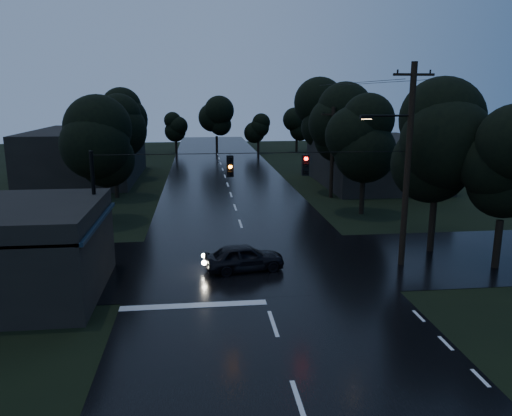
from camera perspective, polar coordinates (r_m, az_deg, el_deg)
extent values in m
plane|color=black|center=(15.12, 4.94, -21.36)|extent=(160.00, 160.00, 0.00)
cube|color=black|center=(43.16, -2.88, 1.50)|extent=(12.00, 120.00, 0.02)
cube|color=black|center=(25.81, -0.31, -6.34)|extent=(60.00, 9.00, 0.02)
cube|color=black|center=(23.10, -24.94, -1.61)|extent=(6.00, 7.00, 0.12)
cube|color=black|center=(22.32, -17.62, -1.47)|extent=(0.30, 7.00, 0.15)
cylinder|color=black|center=(20.06, -19.47, -8.31)|extent=(0.10, 0.10, 3.00)
cylinder|color=black|center=(25.64, -16.56, -3.51)|extent=(0.10, 0.10, 3.00)
cube|color=#FDBF65|center=(21.10, -18.39, -4.32)|extent=(0.06, 1.60, 0.50)
cube|color=#FDBF65|center=(23.64, -17.09, -2.40)|extent=(0.06, 1.20, 0.50)
cube|color=black|center=(49.53, 13.23, 5.23)|extent=(10.00, 14.00, 4.40)
cube|color=black|center=(53.80, -18.75, 5.79)|extent=(10.00, 16.00, 5.00)
cylinder|color=black|center=(25.58, 16.93, 4.46)|extent=(0.30, 0.30, 10.00)
cube|color=black|center=(25.36, 17.59, 14.34)|extent=(2.00, 0.12, 0.12)
cylinder|color=black|center=(24.94, 14.95, 10.16)|extent=(2.20, 0.10, 0.10)
cube|color=black|center=(24.57, 12.51, 10.13)|extent=(0.60, 0.25, 0.18)
cube|color=#FFB266|center=(24.57, 12.50, 9.90)|extent=(0.45, 0.18, 0.03)
cylinder|color=black|center=(41.96, 8.69, 6.23)|extent=(0.30, 0.30, 7.50)
cube|color=black|center=(41.72, 8.84, 10.53)|extent=(2.00, 0.12, 0.12)
cylinder|color=black|center=(24.37, -17.87, -0.79)|extent=(0.18, 0.18, 6.00)
cylinder|color=black|center=(23.54, -0.07, 6.30)|extent=(15.00, 0.03, 0.03)
cube|color=black|center=(23.51, -2.98, 4.80)|extent=(0.32, 0.25, 1.00)
sphere|color=orange|center=(23.36, -2.96, 4.74)|extent=(0.18, 0.18, 0.18)
cube|color=black|center=(24.00, 5.66, 4.92)|extent=(0.32, 0.25, 1.00)
sphere|color=#FF0C07|center=(23.85, 5.73, 4.87)|extent=(0.18, 0.18, 0.18)
cylinder|color=black|center=(29.09, 19.46, -2.00)|extent=(0.36, 0.36, 2.80)
sphere|color=black|center=(28.45, 19.97, 4.64)|extent=(4.48, 4.48, 4.48)
sphere|color=black|center=(28.32, 20.15, 7.04)|extent=(4.48, 4.48, 4.48)
sphere|color=black|center=(28.24, 20.34, 9.46)|extent=(4.48, 4.48, 4.48)
cylinder|color=black|center=(27.58, 25.87, -3.74)|extent=(0.36, 0.36, 2.45)
sphere|color=black|center=(26.95, 26.49, 2.34)|extent=(3.92, 3.92, 3.92)
sphere|color=black|center=(26.80, 26.71, 4.55)|extent=(3.92, 3.92, 3.92)
sphere|color=black|center=(26.70, 26.94, 6.77)|extent=(3.92, 3.92, 3.92)
cylinder|color=black|center=(35.58, -16.68, 0.53)|extent=(0.36, 0.36, 2.45)
sphere|color=black|center=(35.09, -16.99, 5.28)|extent=(3.92, 3.92, 3.92)
sphere|color=black|center=(34.98, -17.10, 6.98)|extent=(3.92, 3.92, 3.92)
sphere|color=black|center=(34.90, -17.22, 8.70)|extent=(3.92, 3.92, 3.92)
cylinder|color=black|center=(43.41, -15.67, 2.86)|extent=(0.36, 0.36, 2.62)
sphere|color=black|center=(43.00, -15.93, 7.05)|extent=(4.20, 4.20, 4.20)
sphere|color=black|center=(42.91, -16.02, 8.54)|extent=(4.20, 4.20, 4.20)
sphere|color=black|center=(42.85, -16.11, 10.04)|extent=(4.20, 4.20, 4.20)
cylinder|color=black|center=(53.26, -14.66, 4.80)|extent=(0.36, 0.36, 2.80)
sphere|color=black|center=(52.91, -14.87, 8.44)|extent=(4.48, 4.48, 4.48)
sphere|color=black|center=(52.84, -14.95, 9.74)|extent=(4.48, 4.48, 4.48)
sphere|color=black|center=(52.80, -15.02, 11.04)|extent=(4.48, 4.48, 4.48)
cylinder|color=black|center=(36.86, 12.02, 1.35)|extent=(0.36, 0.36, 2.62)
sphere|color=black|center=(36.37, 12.26, 6.27)|extent=(4.20, 4.20, 4.20)
sphere|color=black|center=(36.27, 12.34, 8.04)|extent=(4.20, 4.20, 4.20)
sphere|color=black|center=(36.19, 12.43, 9.81)|extent=(4.20, 4.20, 4.20)
cylinder|color=black|center=(44.53, 9.54, 3.52)|extent=(0.36, 0.36, 2.80)
sphere|color=black|center=(44.12, 9.71, 7.88)|extent=(4.48, 4.48, 4.48)
sphere|color=black|center=(44.04, 9.77, 9.44)|extent=(4.48, 4.48, 4.48)
sphere|color=black|center=(43.99, 9.83, 11.00)|extent=(4.48, 4.48, 4.48)
cylinder|color=black|center=(54.24, 7.27, 5.34)|extent=(0.36, 0.36, 2.97)
sphere|color=black|center=(53.89, 7.38, 9.15)|extent=(4.76, 4.76, 4.76)
sphere|color=black|center=(53.83, 7.42, 10.51)|extent=(4.76, 4.76, 4.76)
sphere|color=black|center=(53.79, 7.46, 11.86)|extent=(4.76, 4.76, 4.76)
imported|color=black|center=(24.63, -1.37, -5.66)|extent=(4.14, 2.23, 1.34)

